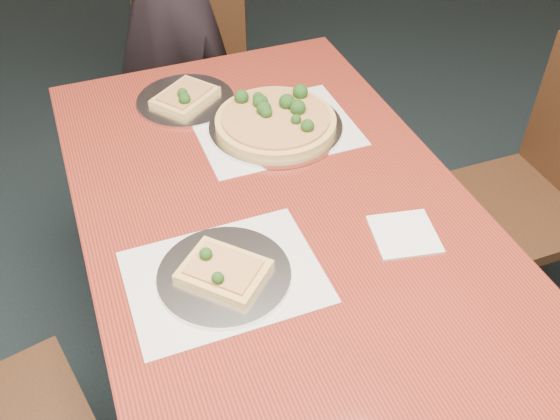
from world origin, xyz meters
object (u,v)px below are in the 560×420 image
object	(u,v)px
dining_table	(280,238)
chair_right	(539,188)
pizza_pan	(276,120)
slice_plate_near	(224,273)
slice_plate_far	(185,99)
chair_far	(190,75)

from	to	relation	value
dining_table	chair_right	xyz separation A→B (m)	(0.86, 0.05, -0.14)
dining_table	pizza_pan	world-z (taller)	pizza_pan
slice_plate_near	slice_plate_far	world-z (taller)	slice_plate_far
chair_right	pizza_pan	distance (m)	0.83
slice_plate_far	dining_table	bearing A→B (deg)	-80.49
slice_plate_far	chair_far	bearing A→B (deg)	76.19
pizza_pan	slice_plate_near	bearing A→B (deg)	-122.17
chair_far	slice_plate_near	distance (m)	1.27
dining_table	chair_right	bearing A→B (deg)	3.43
chair_right	pizza_pan	size ratio (longest dim) A/B	2.51
slice_plate_near	slice_plate_far	xyz separation A→B (m)	(0.10, 0.68, -0.00)
pizza_pan	slice_plate_far	world-z (taller)	pizza_pan
chair_far	slice_plate_near	world-z (taller)	chair_far
chair_far	pizza_pan	size ratio (longest dim) A/B	2.51
chair_right	slice_plate_far	size ratio (longest dim) A/B	3.25
dining_table	slice_plate_near	xyz separation A→B (m)	(-0.18, -0.15, 0.11)
chair_far	slice_plate_far	size ratio (longest dim) A/B	3.25
chair_far	chair_right	world-z (taller)	same
chair_far	pizza_pan	distance (m)	0.80
chair_right	slice_plate_far	distance (m)	1.09
dining_table	slice_plate_near	world-z (taller)	slice_plate_near
chair_right	slice_plate_near	distance (m)	1.09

